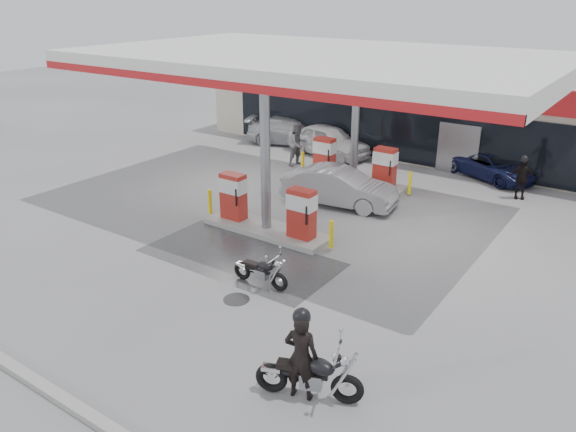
{
  "coord_description": "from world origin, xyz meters",
  "views": [
    {
      "loc": [
        10.41,
        -11.75,
        7.56
      ],
      "look_at": [
        1.47,
        1.14,
        1.2
      ],
      "focal_mm": 35.0,
      "sensor_mm": 36.0,
      "label": 1
    }
  ],
  "objects_px": {
    "hatchback_silver": "(339,187)",
    "pump_island_far": "(353,168)",
    "attendant": "(298,144)",
    "parked_car_right": "(492,166)",
    "biker_main": "(301,356)",
    "parked_motorcycle": "(261,272)",
    "parked_car_left": "(293,131)",
    "biker_walking": "(521,178)",
    "pump_island_near": "(266,212)",
    "sedan_white": "(329,140)",
    "main_motorcycle": "(311,377)"
  },
  "relations": [
    {
      "from": "main_motorcycle",
      "to": "attendant",
      "type": "bearing_deg",
      "value": 103.03
    },
    {
      "from": "pump_island_near",
      "to": "parked_motorcycle",
      "type": "distance_m",
      "value": 3.65
    },
    {
      "from": "pump_island_far",
      "to": "parked_car_left",
      "type": "height_order",
      "value": "pump_island_far"
    },
    {
      "from": "pump_island_near",
      "to": "parked_motorcycle",
      "type": "xyz_separation_m",
      "value": [
        2.06,
        -2.99,
        -0.31
      ]
    },
    {
      "from": "biker_main",
      "to": "biker_walking",
      "type": "relative_size",
      "value": 1.16
    },
    {
      "from": "hatchback_silver",
      "to": "biker_walking",
      "type": "relative_size",
      "value": 2.64
    },
    {
      "from": "parked_motorcycle",
      "to": "biker_walking",
      "type": "relative_size",
      "value": 1.08
    },
    {
      "from": "biker_walking",
      "to": "parked_car_right",
      "type": "bearing_deg",
      "value": 110.88
    },
    {
      "from": "main_motorcycle",
      "to": "parked_car_left",
      "type": "distance_m",
      "value": 19.72
    },
    {
      "from": "attendant",
      "to": "hatchback_silver",
      "type": "xyz_separation_m",
      "value": [
        4.1,
        -3.4,
        -0.31
      ]
    },
    {
      "from": "pump_island_near",
      "to": "pump_island_far",
      "type": "bearing_deg",
      "value": 90.0
    },
    {
      "from": "pump_island_far",
      "to": "hatchback_silver",
      "type": "distance_m",
      "value": 2.5
    },
    {
      "from": "main_motorcycle",
      "to": "pump_island_far",
      "type": "bearing_deg",
      "value": 93.44
    },
    {
      "from": "parked_car_left",
      "to": "parked_car_right",
      "type": "relative_size",
      "value": 1.21
    },
    {
      "from": "parked_motorcycle",
      "to": "biker_walking",
      "type": "bearing_deg",
      "value": 67.59
    },
    {
      "from": "pump_island_far",
      "to": "hatchback_silver",
      "type": "xyz_separation_m",
      "value": [
        0.71,
        -2.4,
        -0.0
      ]
    },
    {
      "from": "attendant",
      "to": "parked_car_right",
      "type": "relative_size",
      "value": 0.52
    },
    {
      "from": "main_motorcycle",
      "to": "hatchback_silver",
      "type": "relative_size",
      "value": 0.49
    },
    {
      "from": "parked_motorcycle",
      "to": "parked_car_right",
      "type": "distance_m",
      "value": 13.32
    },
    {
      "from": "biker_walking",
      "to": "biker_main",
      "type": "bearing_deg",
      "value": -111.99
    },
    {
      "from": "hatchback_silver",
      "to": "biker_walking",
      "type": "bearing_deg",
      "value": -58.12
    },
    {
      "from": "parked_motorcycle",
      "to": "pump_island_near",
      "type": "bearing_deg",
      "value": 122.04
    },
    {
      "from": "pump_island_near",
      "to": "parked_motorcycle",
      "type": "bearing_deg",
      "value": -55.42
    },
    {
      "from": "hatchback_silver",
      "to": "pump_island_far",
      "type": "bearing_deg",
      "value": 7.87
    },
    {
      "from": "parked_motorcycle",
      "to": "sedan_white",
      "type": "bearing_deg",
      "value": 110.42
    },
    {
      "from": "parked_car_right",
      "to": "sedan_white",
      "type": "bearing_deg",
      "value": 120.69
    },
    {
      "from": "pump_island_near",
      "to": "pump_island_far",
      "type": "height_order",
      "value": "same"
    },
    {
      "from": "pump_island_far",
      "to": "parked_car_right",
      "type": "xyz_separation_m",
      "value": [
        4.5,
        4.1,
        -0.16
      ]
    },
    {
      "from": "hatchback_silver",
      "to": "biker_walking",
      "type": "height_order",
      "value": "biker_walking"
    },
    {
      "from": "parked_motorcycle",
      "to": "parked_car_left",
      "type": "distance_m",
      "value": 15.17
    },
    {
      "from": "attendant",
      "to": "biker_walking",
      "type": "height_order",
      "value": "attendant"
    },
    {
      "from": "sedan_white",
      "to": "hatchback_silver",
      "type": "height_order",
      "value": "sedan_white"
    },
    {
      "from": "parked_motorcycle",
      "to": "biker_main",
      "type": "bearing_deg",
      "value": -45.56
    },
    {
      "from": "pump_island_far",
      "to": "sedan_white",
      "type": "xyz_separation_m",
      "value": [
        -3.1,
        3.2,
        0.04
      ]
    },
    {
      "from": "biker_main",
      "to": "parked_motorcycle",
      "type": "height_order",
      "value": "biker_main"
    },
    {
      "from": "pump_island_far",
      "to": "biker_main",
      "type": "bearing_deg",
      "value": -65.82
    },
    {
      "from": "parked_car_left",
      "to": "biker_walking",
      "type": "bearing_deg",
      "value": -118.38
    },
    {
      "from": "pump_island_far",
      "to": "parked_car_right",
      "type": "relative_size",
      "value": 1.31
    },
    {
      "from": "sedan_white",
      "to": "hatchback_silver",
      "type": "relative_size",
      "value": 1.02
    },
    {
      "from": "parked_motorcycle",
      "to": "attendant",
      "type": "bearing_deg",
      "value": 116.09
    },
    {
      "from": "main_motorcycle",
      "to": "parked_car_left",
      "type": "height_order",
      "value": "parked_car_left"
    },
    {
      "from": "pump_island_near",
      "to": "main_motorcycle",
      "type": "xyz_separation_m",
      "value": [
        5.64,
        -6.09,
        -0.21
      ]
    },
    {
      "from": "pump_island_near",
      "to": "biker_walking",
      "type": "height_order",
      "value": "pump_island_near"
    },
    {
      "from": "parked_car_left",
      "to": "main_motorcycle",
      "type": "bearing_deg",
      "value": -164.42
    },
    {
      "from": "biker_main",
      "to": "pump_island_near",
      "type": "bearing_deg",
      "value": -63.74
    },
    {
      "from": "attendant",
      "to": "parked_car_right",
      "type": "height_order",
      "value": "attendant"
    },
    {
      "from": "attendant",
      "to": "biker_walking",
      "type": "bearing_deg",
      "value": -65.25
    },
    {
      "from": "parked_motorcycle",
      "to": "parked_car_left",
      "type": "bearing_deg",
      "value": 118.52
    },
    {
      "from": "biker_main",
      "to": "parked_car_right",
      "type": "height_order",
      "value": "biker_main"
    },
    {
      "from": "pump_island_near",
      "to": "pump_island_far",
      "type": "relative_size",
      "value": 1.0
    }
  ]
}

